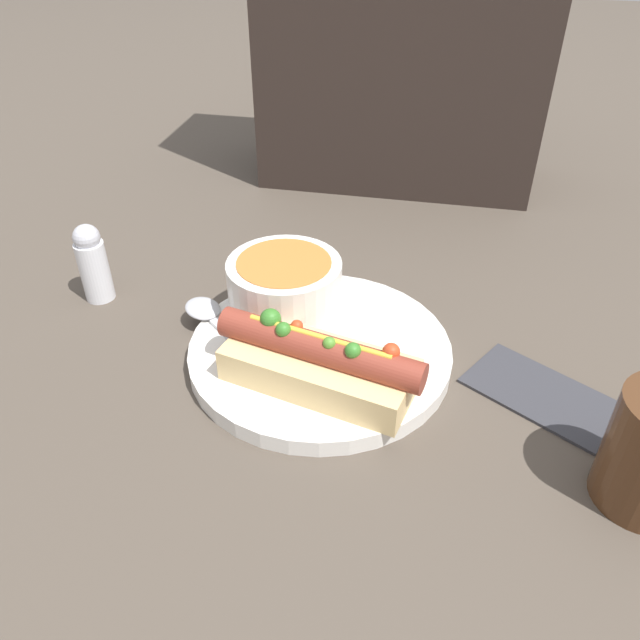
{
  "coord_description": "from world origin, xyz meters",
  "views": [
    {
      "loc": [
        0.09,
        -0.44,
        0.37
      ],
      "look_at": [
        0.0,
        0.0,
        0.04
      ],
      "focal_mm": 35.0,
      "sensor_mm": 36.0,
      "label": 1
    }
  ],
  "objects_px": {
    "spoon": "(215,320)",
    "salt_shaker": "(93,263)",
    "hot_dog": "(319,362)",
    "seated_diner": "(407,7)",
    "soup_bowl": "(285,287)"
  },
  "relations": [
    {
      "from": "spoon",
      "to": "salt_shaker",
      "type": "relative_size",
      "value": 1.65
    },
    {
      "from": "soup_bowl",
      "to": "salt_shaker",
      "type": "bearing_deg",
      "value": 176.44
    },
    {
      "from": "hot_dog",
      "to": "salt_shaker",
      "type": "relative_size",
      "value": 2.11
    },
    {
      "from": "salt_shaker",
      "to": "soup_bowl",
      "type": "bearing_deg",
      "value": -3.56
    },
    {
      "from": "soup_bowl",
      "to": "seated_diner",
      "type": "relative_size",
      "value": 0.2
    },
    {
      "from": "soup_bowl",
      "to": "spoon",
      "type": "height_order",
      "value": "soup_bowl"
    },
    {
      "from": "hot_dog",
      "to": "seated_diner",
      "type": "height_order",
      "value": "seated_diner"
    },
    {
      "from": "hot_dog",
      "to": "spoon",
      "type": "relative_size",
      "value": 1.28
    },
    {
      "from": "hot_dog",
      "to": "salt_shaker",
      "type": "bearing_deg",
      "value": 171.86
    },
    {
      "from": "hot_dog",
      "to": "seated_diner",
      "type": "bearing_deg",
      "value": 101.89
    },
    {
      "from": "spoon",
      "to": "salt_shaker",
      "type": "bearing_deg",
      "value": 24.92
    },
    {
      "from": "salt_shaker",
      "to": "seated_diner",
      "type": "height_order",
      "value": "seated_diner"
    },
    {
      "from": "hot_dog",
      "to": "soup_bowl",
      "type": "xyz_separation_m",
      "value": [
        -0.05,
        0.09,
        0.01
      ]
    },
    {
      "from": "soup_bowl",
      "to": "seated_diner",
      "type": "height_order",
      "value": "seated_diner"
    },
    {
      "from": "hot_dog",
      "to": "seated_diner",
      "type": "distance_m",
      "value": 0.52
    }
  ]
}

